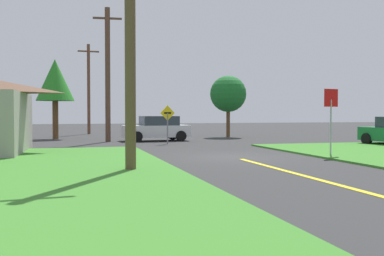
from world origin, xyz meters
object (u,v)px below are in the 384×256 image
Objects in this scene: car_approaching_junction at (156,129)px; utility_pole_far at (89,87)px; direction_sign at (168,120)px; pine_tree_center at (228,94)px; utility_pole_mid at (108,73)px; oak_tree_left at (55,81)px; stop_sign at (331,109)px; utility_pole_near at (130,21)px.

car_approaching_junction is 12.18m from utility_pole_far.
pine_tree_center is (6.04, 6.46, 1.83)m from direction_sign.
pine_tree_center is (6.11, 3.32, 2.43)m from car_approaching_junction.
utility_pole_mid reaches higher than utility_pole_far.
pine_tree_center is at bearing -155.35° from car_approaching_junction.
direction_sign is 0.41× the size of oak_tree_left.
car_approaching_junction is 0.94× the size of pine_tree_center.
stop_sign is 9.72m from utility_pole_near.
stop_sign is at bearing -93.63° from pine_tree_center.
car_approaching_junction is at bearing -151.48° from pine_tree_center.
stop_sign is 15.06m from utility_pole_mid.
pine_tree_center is (9.26, 3.54, -1.07)m from utility_pole_mid.
utility_pole_near is at bearing -92.27° from utility_pole_mid.
car_approaching_junction is 0.47× the size of utility_pole_near.
stop_sign reaches higher than car_approaching_junction.
car_approaching_junction is 8.23m from oak_tree_left.
utility_pole_mid is at bearing -52.06° from oak_tree_left.
utility_pole_near reaches higher than direction_sign.
utility_pole_far is 1.66× the size of pine_tree_center.
pine_tree_center reaches higher than direction_sign.
utility_pole_near is at bearing 72.57° from car_approaching_junction.
utility_pole_near is at bearing -107.10° from direction_sign.
stop_sign is at bearing -62.03° from direction_sign.
oak_tree_left is at bearing -68.57° from stop_sign.
stop_sign is at bearing -55.21° from oak_tree_left.
utility_pole_near is 4.06× the size of direction_sign.
utility_pole_near is at bearing -117.58° from pine_tree_center.
stop_sign is at bearing 18.48° from utility_pole_near.
direction_sign is (0.07, -3.13, 0.60)m from car_approaching_junction.
oak_tree_left is at bearing 177.00° from pine_tree_center.
oak_tree_left is (-2.67, 19.55, -0.65)m from utility_pole_near.
car_approaching_junction is 0.78× the size of oak_tree_left.
pine_tree_center is at bearing 20.94° from utility_pole_mid.
direction_sign is at bearing -74.80° from utility_pole_far.
direction_sign reaches higher than car_approaching_junction.
oak_tree_left is (-2.62, -7.15, 0.07)m from utility_pole_far.
pine_tree_center reaches higher than stop_sign.
utility_pole_mid reaches higher than stop_sign.
oak_tree_left is (-3.27, 4.20, -0.25)m from utility_pole_mid.
utility_pole_far is at bearing 69.90° from oak_tree_left.
utility_pole_mid is 11.37m from utility_pole_far.
utility_pole_near is at bearing 5.12° from stop_sign.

